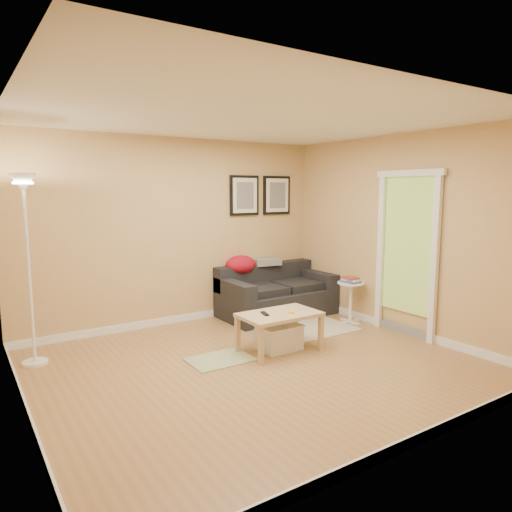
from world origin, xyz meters
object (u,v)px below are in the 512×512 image
object	(u,v)px
floor_lamp	(29,276)
book_stack	(351,280)
side_table	(350,302)
storage_bin	(279,337)
coffee_table	(279,332)
sofa	(277,291)

from	to	relation	value
floor_lamp	book_stack	bearing A→B (deg)	-10.17
side_table	book_stack	bearing A→B (deg)	-173.73
side_table	storage_bin	bearing A→B (deg)	-166.50
coffee_table	floor_lamp	world-z (taller)	floor_lamp
sofa	storage_bin	distance (m)	1.56
storage_bin	floor_lamp	world-z (taller)	floor_lamp
coffee_table	side_table	world-z (taller)	side_table
coffee_table	book_stack	xyz separation A→B (m)	(1.54, 0.41, 0.40)
book_stack	coffee_table	bearing A→B (deg)	-150.35
storage_bin	coffee_table	bearing A→B (deg)	-125.65
sofa	storage_bin	world-z (taller)	sofa
sofa	floor_lamp	xyz separation A→B (m)	(-3.38, -0.18, 0.60)
sofa	coffee_table	world-z (taller)	sofa
storage_bin	floor_lamp	size ratio (longest dim) A/B	0.24
coffee_table	floor_lamp	xyz separation A→B (m)	(-2.47, 1.13, 0.74)
side_table	floor_lamp	distance (m)	4.14
sofa	floor_lamp	bearing A→B (deg)	-176.98
book_stack	storage_bin	bearing A→B (deg)	-151.67
side_table	coffee_table	bearing A→B (deg)	-165.20
book_stack	floor_lamp	bearing A→B (deg)	-175.39
side_table	book_stack	world-z (taller)	book_stack
storage_bin	floor_lamp	bearing A→B (deg)	156.55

